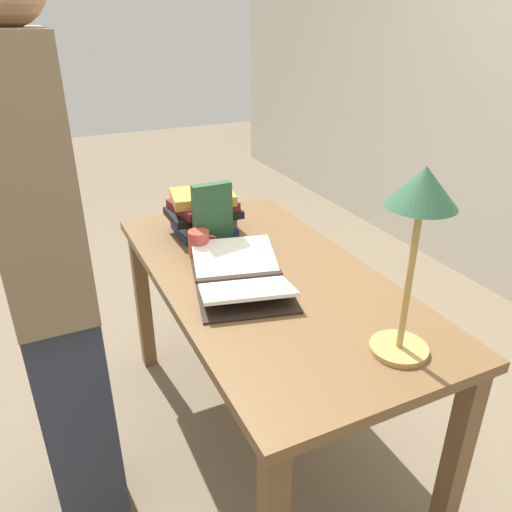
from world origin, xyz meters
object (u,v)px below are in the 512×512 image
Objects in this scene: reading_lamp at (420,213)px; coffee_mug at (199,243)px; person_reader at (53,292)px; open_book at (240,276)px; book_stack_tall at (203,212)px; book_standing_upright at (213,216)px.

coffee_mug is at bearing -160.16° from reading_lamp.
person_reader reaches higher than coffee_mug.
open_book is 0.70m from reading_lamp.
open_book is at bearing -157.17° from reading_lamp.
book_stack_tall is at bearing 155.74° from coffee_mug.
book_stack_tall is 0.55× the size of reading_lamp.
open_book is at bearing 12.84° from coffee_mug.
book_stack_tall is 0.16m from book_standing_upright.
book_standing_upright is 0.15× the size of person_reader.
book_stack_tall is 0.22m from coffee_mug.
open_book is 4.92× the size of coffee_mug.
person_reader is at bearing -62.75° from coffee_mug.
book_standing_upright is 0.50× the size of reading_lamp.
reading_lamp is at bearing 11.07° from book_stack_tall.
coffee_mug is at bearing -62.75° from person_reader.
book_stack_tall is at bearing -52.62° from person_reader.
book_standing_upright is at bearing 124.08° from coffee_mug.
coffee_mug is (-0.78, -0.28, -0.35)m from reading_lamp.
coffee_mug is (0.05, -0.07, -0.08)m from book_standing_upright.
open_book is 1.07× the size of reading_lamp.
book_standing_upright reaches higher than book_stack_tall.
book_standing_upright is 0.12m from coffee_mug.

